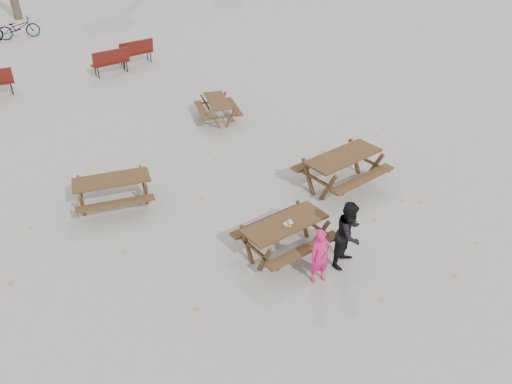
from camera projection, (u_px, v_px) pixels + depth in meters
ground at (284, 252)px, 10.55m from camera, size 80.00×80.00×0.00m
main_picnic_table at (285, 230)px, 10.23m from camera, size 1.80×1.45×0.78m
food_tray at (288, 223)px, 10.08m from camera, size 0.18×0.11×0.03m
bread_roll at (288, 222)px, 10.06m from camera, size 0.14×0.06×0.05m
soda_bottle at (290, 223)px, 9.98m from camera, size 0.07×0.07×0.17m
child at (320, 256)px, 9.51m from camera, size 0.49×0.38×1.18m
adult at (349, 234)px, 9.89m from camera, size 0.84×0.74×1.46m
picnic_table_east at (342, 171)px, 12.58m from camera, size 2.10×1.72×0.88m
picnic_table_north at (114, 193)px, 11.82m from camera, size 2.10×1.88×0.76m
picnic_table_far at (218, 110)px, 16.09m from camera, size 1.72×1.90×0.68m
park_bench_row at (42, 75)px, 18.36m from camera, size 10.51×2.09×1.03m
fallen_leaves at (236, 193)px, 12.49m from camera, size 11.00×11.00×0.01m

